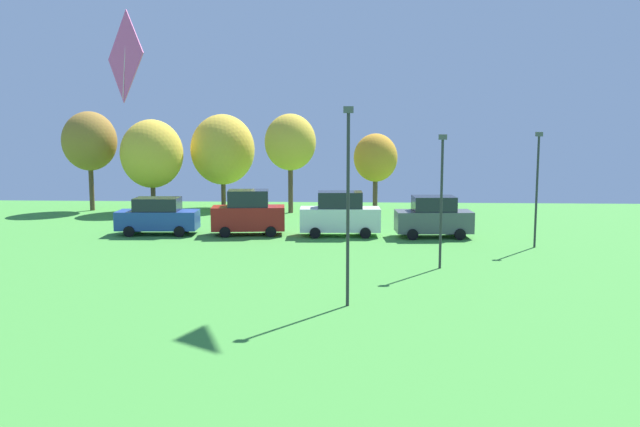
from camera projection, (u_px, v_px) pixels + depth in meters
name	position (u px, v px, depth m)	size (l,w,h in m)	color
kite_flying_3	(125.00, 56.00, 24.13)	(2.13, 2.55, 3.29)	#E54C93
parked_car_leftmost	(158.00, 216.00, 40.59)	(4.85, 2.26, 2.22)	#234299
parked_car_second_from_left	(248.00, 213.00, 40.38)	(4.48, 2.38, 2.70)	maroon
parked_car_third_from_left	(340.00, 214.00, 39.99)	(4.76, 2.09, 2.65)	silver
parked_car_rightmost_in_row	(434.00, 217.00, 39.54)	(4.52, 2.33, 2.42)	#4C5156
light_post_0	(441.00, 193.00, 30.75)	(0.36, 0.20, 6.14)	#2D2D33
light_post_1	(348.00, 197.00, 24.27)	(0.36, 0.20, 7.23)	#2D2D33
light_post_2	(537.00, 183.00, 35.99)	(0.36, 0.20, 6.19)	#2D2D33
treeline_tree_0	(89.00, 141.00, 51.26)	(4.07, 4.07, 7.54)	brown
treeline_tree_1	(152.00, 154.00, 50.88)	(4.67, 4.67, 6.93)	brown
treeline_tree_2	(223.00, 150.00, 52.79)	(4.98, 4.98, 7.34)	brown
treeline_tree_3	(290.00, 142.00, 49.91)	(3.79, 3.79, 7.34)	brown
treeline_tree_4	(376.00, 158.00, 50.75)	(3.29, 3.29, 5.88)	brown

